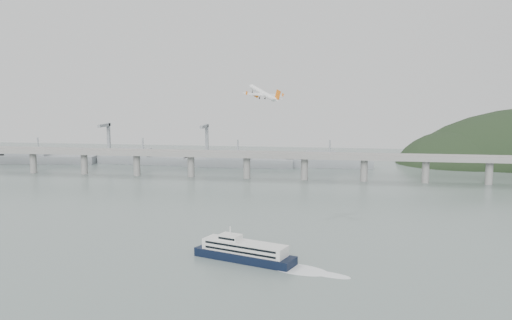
# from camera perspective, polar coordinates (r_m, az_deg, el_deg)

# --- Properties ---
(ground) EXTENTS (900.00, 900.00, 0.00)m
(ground) POSITION_cam_1_polar(r_m,az_deg,el_deg) (274.03, -1.74, -9.02)
(ground) COLOR slate
(ground) RESTS_ON ground
(bridge) EXTENTS (800.00, 22.00, 23.90)m
(bridge) POSITION_cam_1_polar(r_m,az_deg,el_deg) (464.73, 2.54, 0.14)
(bridge) COLOR gray
(bridge) RESTS_ON ground
(distant_fleet) EXTENTS (453.00, 60.90, 40.00)m
(distant_fleet) POSITION_cam_1_polar(r_m,az_deg,el_deg) (565.79, -12.47, 0.15)
(distant_fleet) COLOR gray
(distant_fleet) RESTS_ON ground
(ferry) EXTENTS (76.31, 34.02, 14.96)m
(ferry) POSITION_cam_1_polar(r_m,az_deg,el_deg) (251.20, -1.20, -9.62)
(ferry) COLOR black
(ferry) RESTS_ON ground
(airliner) EXTENTS (27.34, 26.93, 13.73)m
(airliner) POSITION_cam_1_polar(r_m,az_deg,el_deg) (364.30, 0.79, 7.01)
(airliner) COLOR white
(airliner) RESTS_ON ground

